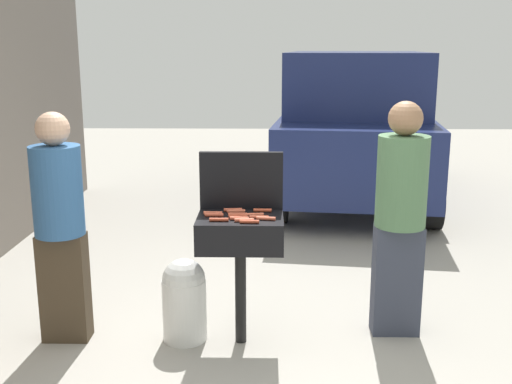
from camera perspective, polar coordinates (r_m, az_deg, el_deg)
ground_plane at (r=4.50m, az=-0.74°, el=-14.43°), size 24.00×24.00×0.00m
bbq_grill at (r=4.32m, az=-1.46°, el=-4.16°), size 0.60×0.44×0.94m
grill_lid_open at (r=4.44m, az=-1.37°, el=1.06°), size 0.60×0.05×0.42m
hot_dog_0 at (r=4.23m, az=0.28°, el=-2.33°), size 0.13×0.03×0.03m
hot_dog_1 at (r=4.29m, az=-0.16°, el=-2.11°), size 0.13×0.04×0.03m
hot_dog_2 at (r=4.29m, az=-3.90°, el=-2.13°), size 0.13×0.03×0.03m
hot_dog_3 at (r=4.19m, az=0.93°, el=-2.46°), size 0.13×0.04×0.03m
hot_dog_4 at (r=4.42m, az=-2.15°, el=-1.66°), size 0.13×0.04×0.03m
hot_dog_5 at (r=4.40m, az=0.61°, el=-1.70°), size 0.13×0.03×0.03m
hot_dog_6 at (r=4.12m, az=-0.62°, el=-2.76°), size 0.13×0.03×0.03m
hot_dog_7 at (r=4.17m, az=-3.45°, el=-2.57°), size 0.13×0.03×0.03m
hot_dog_8 at (r=4.25m, az=-1.68°, el=-2.25°), size 0.13×0.03×0.03m
hot_dog_9 at (r=4.34m, az=-4.00°, el=-1.96°), size 0.13×0.03×0.03m
hot_dog_10 at (r=4.30m, az=-1.72°, el=-2.08°), size 0.13×0.03×0.03m
hot_dog_11 at (r=4.16m, az=-1.10°, el=-2.61°), size 0.13×0.03×0.03m
hot_dog_12 at (r=4.20m, az=-1.55°, el=-2.46°), size 0.13×0.04×0.03m
hot_dog_13 at (r=4.38m, az=-1.87°, el=-1.79°), size 0.13×0.04×0.03m
propane_tank at (r=4.55m, az=-6.65°, el=-9.70°), size 0.32×0.32×0.62m
person_left at (r=4.55m, az=-17.72°, el=-2.49°), size 0.35×0.35×1.67m
person_right at (r=4.55m, az=13.21°, el=-1.77°), size 0.36×0.36×1.73m
parked_minivan at (r=8.74m, az=9.07°, el=6.15°), size 2.46×4.60×2.02m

